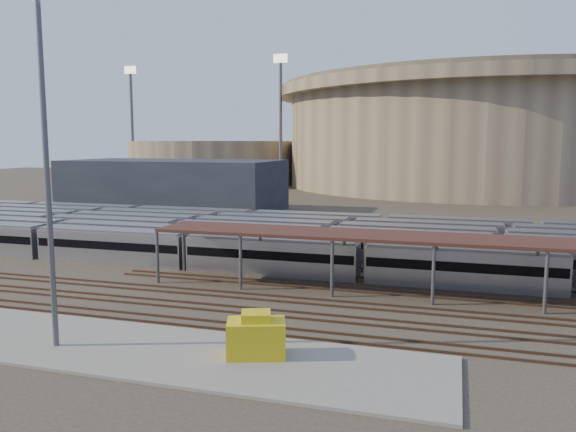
# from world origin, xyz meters

# --- Properties ---
(ground) EXTENTS (420.00, 420.00, 0.00)m
(ground) POSITION_xyz_m (0.00, 0.00, 0.00)
(ground) COLOR #383026
(ground) RESTS_ON ground
(apron) EXTENTS (50.00, 9.00, 0.20)m
(apron) POSITION_xyz_m (-5.00, -15.00, 0.10)
(apron) COLOR gray
(apron) RESTS_ON ground
(subway_trains) EXTENTS (127.44, 23.90, 3.60)m
(subway_trains) POSITION_xyz_m (-1.42, 18.50, 1.80)
(subway_trains) COLOR #AEAEB3
(subway_trains) RESTS_ON ground
(inspection_shed) EXTENTS (60.30, 6.00, 5.30)m
(inspection_shed) POSITION_xyz_m (22.00, 4.00, 4.98)
(inspection_shed) COLOR #545459
(inspection_shed) RESTS_ON ground
(empty_tracks) EXTENTS (170.00, 9.62, 0.18)m
(empty_tracks) POSITION_xyz_m (0.00, -5.00, 0.09)
(empty_tracks) COLOR #4C3323
(empty_tracks) RESTS_ON ground
(stadium) EXTENTS (124.00, 124.00, 32.50)m
(stadium) POSITION_xyz_m (25.00, 140.00, 16.47)
(stadium) COLOR gray
(stadium) RESTS_ON ground
(secondary_arena) EXTENTS (56.00, 56.00, 14.00)m
(secondary_arena) POSITION_xyz_m (-60.00, 130.00, 7.00)
(secondary_arena) COLOR gray
(secondary_arena) RESTS_ON ground
(service_building) EXTENTS (42.00, 20.00, 10.00)m
(service_building) POSITION_xyz_m (-35.00, 55.00, 5.00)
(service_building) COLOR #1E232D
(service_building) RESTS_ON ground
(floodlight_0) EXTENTS (4.00, 1.00, 38.40)m
(floodlight_0) POSITION_xyz_m (-30.00, 110.00, 20.65)
(floodlight_0) COLOR #545459
(floodlight_0) RESTS_ON ground
(floodlight_1) EXTENTS (4.00, 1.00, 38.40)m
(floodlight_1) POSITION_xyz_m (-85.00, 120.00, 20.65)
(floodlight_1) COLOR #545459
(floodlight_1) RESTS_ON ground
(floodlight_3) EXTENTS (4.00, 1.00, 38.40)m
(floodlight_3) POSITION_xyz_m (-10.00, 160.00, 20.65)
(floodlight_3) COLOR #545459
(floodlight_3) RESTS_ON ground
(yard_light_pole) EXTENTS (0.82, 0.36, 22.05)m
(yard_light_pole) POSITION_xyz_m (-5.49, -16.20, 11.31)
(yard_light_pole) COLOR #545459
(yard_light_pole) RESTS_ON apron
(yellow_equipment) EXTENTS (4.13, 3.29, 2.25)m
(yellow_equipment) POSITION_xyz_m (7.69, -14.06, 1.32)
(yellow_equipment) COLOR gold
(yellow_equipment) RESTS_ON apron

